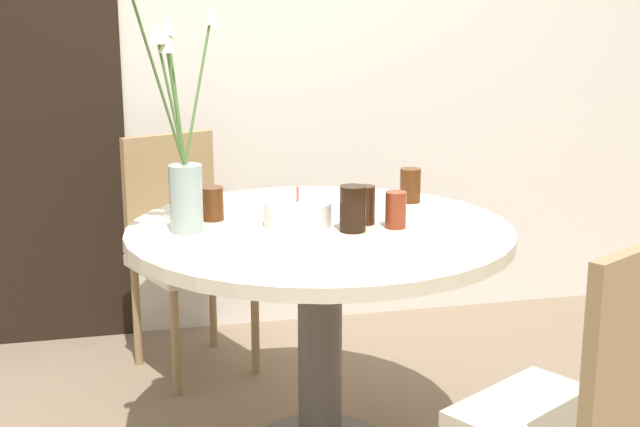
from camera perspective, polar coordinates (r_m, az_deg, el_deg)
wall_back at (r=3.83m, az=-4.35°, el=11.70°), size 8.00×0.05×2.60m
doorway_panel at (r=3.79m, az=-19.36°, el=6.78°), size 0.90×0.01×2.05m
dining_table at (r=2.72m, az=0.00°, el=-3.86°), size 1.17×1.17×0.76m
chair_far_back at (r=3.51m, az=-8.76°, el=-1.58°), size 0.52×0.52×0.91m
chair_right_flank at (r=2.22m, az=16.72°, el=-11.36°), size 0.55×0.55×0.91m
birthday_cake at (r=2.68m, az=-1.44°, el=-0.01°), size 0.20×0.20×0.12m
flower_vase at (r=2.60m, az=-9.09°, el=5.07°), size 0.30×0.32×0.73m
side_plate at (r=2.99m, az=-2.90°, el=0.78°), size 0.17×0.17×0.01m
drink_glass_0 at (r=2.67m, az=4.87°, el=0.24°), size 0.06×0.06×0.11m
drink_glass_1 at (r=3.00m, az=5.80°, el=1.80°), size 0.07×0.07×0.11m
drink_glass_2 at (r=2.77m, az=-6.93°, el=0.64°), size 0.07×0.07×0.10m
drink_glass_3 at (r=2.62m, az=2.11°, el=0.31°), size 0.08×0.08×0.14m
drink_glass_4 at (r=2.70m, az=2.92°, el=0.52°), size 0.06×0.06×0.12m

